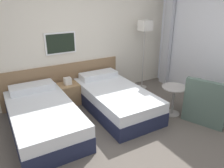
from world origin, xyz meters
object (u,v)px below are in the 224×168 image
Objects in this scene: bed_near_window at (115,99)px; nightstand at (69,94)px; floor_lamp at (145,31)px; bed_near_door at (43,117)px; side_table at (174,95)px; armchair at (208,104)px.

bed_near_window is 3.30× the size of nightstand.
nightstand is at bearing 178.33° from floor_lamp.
floor_lamp reaches higher than bed_near_door.
bed_near_door is at bearing 180.00° from bed_near_window.
side_table is 0.62× the size of armchair.
nightstand is 2.23m from floor_lamp.
side_table is (1.59, -1.42, 0.17)m from nightstand.
floor_lamp is (1.19, 0.67, 1.15)m from bed_near_window.
armchair is at bearing -44.44° from side_table.
bed_near_window is 2.08× the size of armchair.
side_table is at bearing -17.00° from bed_near_door.
armchair is (1.33, -1.14, 0.05)m from bed_near_window.
bed_near_door is 2.93m from floor_lamp.
bed_near_window is 3.38× the size of side_table.
nightstand is at bearing 45.45° from bed_near_door.
floor_lamp is at bearing -18.01° from armchair.
bed_near_door is 1.18× the size of floor_lamp.
bed_near_window is at bearing -45.45° from nightstand.
bed_near_door is 1.42m from bed_near_window.
side_table is 0.64m from armchair.
bed_near_window is at bearing 0.00° from bed_near_door.
bed_near_door is 2.41m from side_table.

